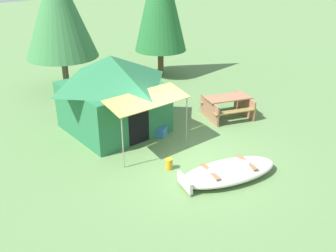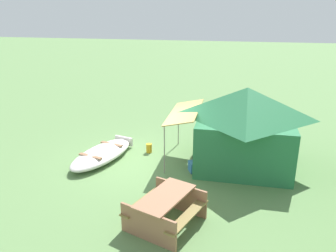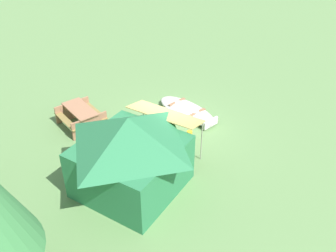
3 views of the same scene
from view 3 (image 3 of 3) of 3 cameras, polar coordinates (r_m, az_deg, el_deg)
The scene contains 6 objects.
ground_plane at distance 14.94m, azimuth 0.22°, elevation -1.08°, with size 80.00×80.00×0.00m, color #5D824B.
beached_rowboat at distance 15.98m, azimuth 2.80°, elevation 2.31°, with size 3.11×1.94×0.41m.
canvas_cabin_tent at distance 11.79m, azimuth -5.56°, elevation -3.92°, with size 3.17×4.12×2.61m.
picnic_table at distance 15.51m, azimuth -12.74°, elevation 1.58°, with size 2.08×1.98×0.79m.
cooler_box at distance 13.80m, azimuth -4.64°, elevation -3.71°, with size 0.50×0.36×0.33m, color #3574B8.
fuel_can at distance 14.60m, azimuth 3.18°, elevation -1.31°, with size 0.21×0.21×0.32m, color gold.
Camera 3 is at (-6.23, 10.58, 8.51)m, focal length 41.38 mm.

